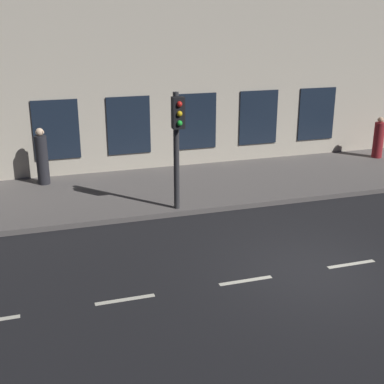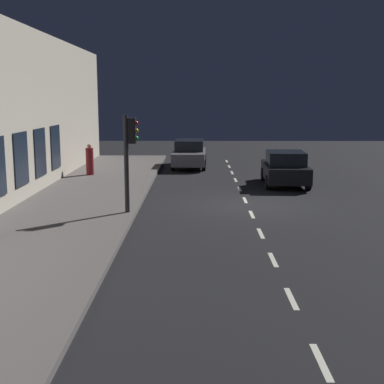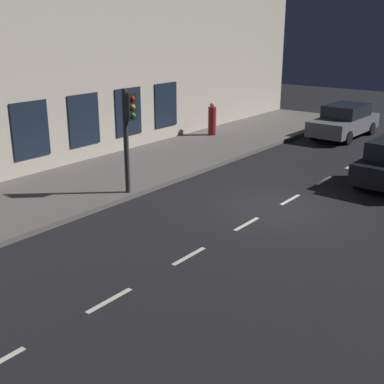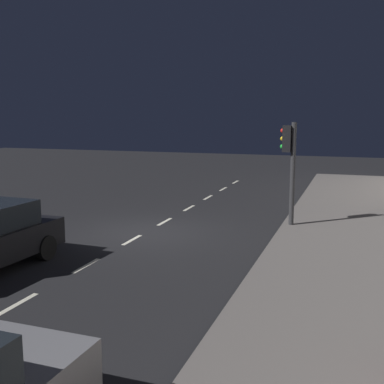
# 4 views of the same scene
# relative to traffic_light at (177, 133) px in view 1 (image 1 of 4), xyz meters

# --- Properties ---
(ground_plane) EXTENTS (60.00, 60.00, 0.00)m
(ground_plane) POSITION_rel_traffic_light_xyz_m (-4.17, -1.91, -2.34)
(ground_plane) COLOR black
(sidewalk) EXTENTS (4.50, 32.00, 0.15)m
(sidewalk) POSITION_rel_traffic_light_xyz_m (2.08, -1.91, -2.27)
(sidewalk) COLOR #5B5654
(sidewalk) RESTS_ON ground
(building_facade) EXTENTS (0.65, 32.00, 6.76)m
(building_facade) POSITION_rel_traffic_light_xyz_m (4.63, -1.91, 1.03)
(building_facade) COLOR beige
(building_facade) RESTS_ON ground
(lane_centre_line) EXTENTS (0.12, 27.20, 0.01)m
(lane_centre_line) POSITION_rel_traffic_light_xyz_m (-4.17, -2.91, -2.34)
(lane_centre_line) COLOR beige
(lane_centre_line) RESTS_ON ground
(traffic_light) EXTENTS (0.50, 0.32, 3.29)m
(traffic_light) POSITION_rel_traffic_light_xyz_m (0.00, 0.00, 0.00)
(traffic_light) COLOR #2D2D30
(traffic_light) RESTS_ON sidewalk
(pedestrian_0) EXTENTS (0.54, 0.54, 1.57)m
(pedestrian_0) POSITION_rel_traffic_light_xyz_m (3.15, -8.87, -1.48)
(pedestrian_0) COLOR maroon
(pedestrian_0) RESTS_ON sidewalk
(pedestrian_1) EXTENTS (0.54, 0.54, 1.84)m
(pedestrian_1) POSITION_rel_traffic_light_xyz_m (3.57, 3.51, -1.34)
(pedestrian_1) COLOR #232328
(pedestrian_1) RESTS_ON sidewalk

